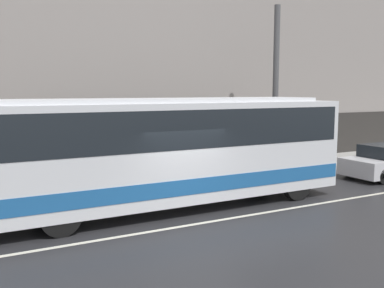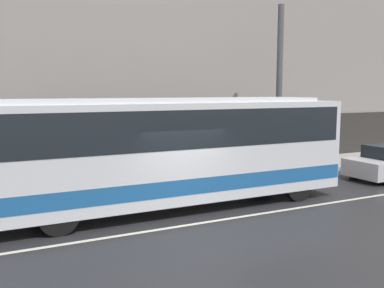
# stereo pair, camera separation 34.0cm
# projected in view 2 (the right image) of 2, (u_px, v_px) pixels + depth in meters

# --- Properties ---
(ground_plane) EXTENTS (60.00, 60.00, 0.00)m
(ground_plane) POSITION_uv_depth(u_px,v_px,m) (194.00, 224.00, 11.55)
(ground_plane) COLOR #262628
(sidewalk) EXTENTS (60.00, 3.15, 0.15)m
(sidewalk) POSITION_uv_depth(u_px,v_px,m) (129.00, 182.00, 16.49)
(sidewalk) COLOR #A09E99
(sidewalk) RESTS_ON ground_plane
(building_facade) EXTENTS (60.00, 0.35, 9.51)m
(building_facade) POSITION_uv_depth(u_px,v_px,m) (114.00, 66.00, 17.46)
(building_facade) COLOR gray
(building_facade) RESTS_ON ground_plane
(lane_stripe) EXTENTS (54.00, 0.14, 0.01)m
(lane_stripe) POSITION_uv_depth(u_px,v_px,m) (194.00, 224.00, 11.55)
(lane_stripe) COLOR beige
(lane_stripe) RESTS_ON ground_plane
(transit_bus) EXTENTS (11.61, 2.49, 3.36)m
(transit_bus) POSITION_uv_depth(u_px,v_px,m) (167.00, 147.00, 12.92)
(transit_bus) COLOR silver
(transit_bus) RESTS_ON ground_plane
(utility_pole_near) EXTENTS (0.25, 0.25, 7.01)m
(utility_pole_near) POSITION_uv_depth(u_px,v_px,m) (279.00, 89.00, 18.23)
(utility_pole_near) COLOR #4C4C4F
(utility_pole_near) RESTS_ON sidewalk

